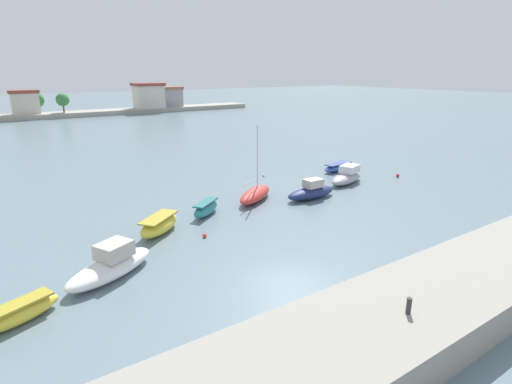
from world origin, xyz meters
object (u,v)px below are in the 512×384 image
at_px(moored_boat_0, 20,313).
at_px(moored_boat_5, 311,192).
at_px(moored_boat_3, 206,209).
at_px(mooring_buoy_0, 264,175).
at_px(mooring_buoy_3, 398,175).
at_px(mooring_bollard, 409,306).
at_px(moored_boat_2, 159,225).
at_px(moored_boat_4, 255,194).
at_px(moored_boat_7, 338,167).
at_px(moored_boat_1, 111,265).
at_px(mooring_buoy_1, 205,236).
at_px(moored_boat_6, 347,177).

xyz_separation_m(moored_boat_0, moored_boat_5, (22.72, 6.44, 0.15)).
relative_size(moored_boat_3, mooring_buoy_0, 12.33).
bearing_deg(moored_boat_0, mooring_buoy_3, -10.74).
xyz_separation_m(moored_boat_3, mooring_buoy_3, (21.89, -0.89, -0.34)).
distance_m(mooring_bollard, moored_boat_5, 19.85).
xyz_separation_m(moored_boat_2, moored_boat_5, (13.84, 0.08, 0.03)).
bearing_deg(moored_boat_4, moored_boat_7, -18.30).
xyz_separation_m(moored_boat_1, moored_boat_7, (27.27, 10.31, -0.24)).
xyz_separation_m(moored_boat_3, mooring_buoy_1, (-2.09, -3.85, -0.38)).
bearing_deg(mooring_buoy_1, moored_boat_2, 132.05).
xyz_separation_m(moored_boat_0, moored_boat_1, (4.50, 1.97, 0.20)).
height_order(moored_boat_7, mooring_buoy_0, moored_boat_7).
xyz_separation_m(moored_boat_0, moored_boat_6, (28.95, 8.26, 0.19)).
bearing_deg(mooring_buoy_1, mooring_bollard, -83.91).
bearing_deg(moored_boat_4, mooring_buoy_3, -39.42).
xyz_separation_m(mooring_bollard, mooring_buoy_0, (10.95, 25.54, -1.82)).
relative_size(moored_boat_0, moored_boat_2, 0.91).
height_order(mooring_bollard, moored_boat_6, mooring_bollard).
xyz_separation_m(moored_boat_4, mooring_buoy_0, (5.27, 6.28, -0.42)).
bearing_deg(moored_boat_0, moored_boat_1, 1.81).
bearing_deg(moored_boat_5, mooring_buoy_3, 0.93).
relative_size(moored_boat_7, mooring_buoy_0, 16.75).
xyz_separation_m(moored_boat_1, moored_boat_5, (18.22, 4.47, -0.06)).
bearing_deg(mooring_buoy_3, moored_boat_7, 121.37).
distance_m(moored_boat_3, moored_boat_7, 19.14).
bearing_deg(moored_boat_4, moored_boat_5, -60.03).
relative_size(moored_boat_0, moored_boat_4, 0.58).
bearing_deg(mooring_bollard, moored_boat_0, 139.99).
bearing_deg(moored_boat_0, moored_boat_7, -0.72).
distance_m(moored_boat_5, mooring_buoy_0, 8.55).
height_order(moored_boat_1, moored_boat_3, moored_boat_1).
bearing_deg(moored_boat_4, mooring_buoy_0, 16.61).
height_order(moored_boat_1, mooring_buoy_0, moored_boat_1).
height_order(moored_boat_6, mooring_buoy_1, moored_boat_6).
bearing_deg(moored_boat_3, moored_boat_7, -22.00).
bearing_deg(moored_boat_1, moored_boat_2, 18.65).
height_order(moored_boat_5, moored_boat_6, moored_boat_6).
height_order(moored_boat_5, mooring_buoy_0, moored_boat_5).
relative_size(moored_boat_1, moored_boat_4, 0.90).
bearing_deg(mooring_buoy_0, moored_boat_3, -145.49).
height_order(mooring_bollard, moored_boat_3, mooring_bollard).
distance_m(mooring_bollard, moored_boat_2, 17.43).
xyz_separation_m(moored_boat_1, moored_boat_3, (8.67, 5.80, -0.14)).
bearing_deg(mooring_buoy_1, moored_boat_5, 12.23).
bearing_deg(moored_boat_4, moored_boat_2, 160.23).
bearing_deg(mooring_buoy_0, moored_boat_1, -145.82).
xyz_separation_m(mooring_bollard, mooring_buoy_1, (-1.55, 14.52, -1.82)).
distance_m(moored_boat_0, moored_boat_7, 34.06).
relative_size(moored_boat_6, mooring_buoy_3, 15.09).
bearing_deg(moored_boat_6, mooring_buoy_3, -30.17).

